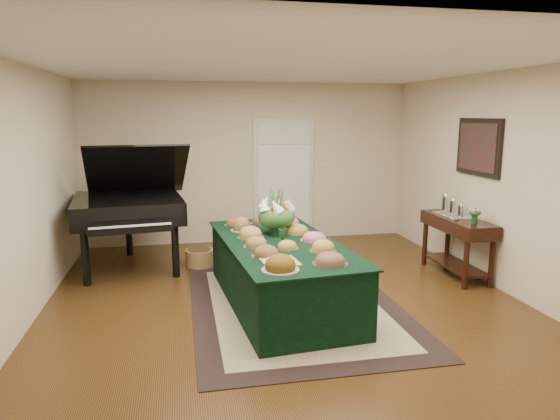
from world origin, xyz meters
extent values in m
plane|color=black|center=(0.00, 0.00, 0.00)|extent=(6.00, 6.00, 0.00)
cube|color=black|center=(0.09, -0.13, 0.01)|extent=(2.34, 3.28, 0.01)
cube|color=beige|center=(0.09, -0.13, 0.01)|extent=(1.87, 2.81, 0.01)
cube|color=beige|center=(0.60, 2.98, 1.05)|extent=(1.05, 0.04, 2.10)
cube|color=white|center=(0.60, 2.96, 1.00)|extent=(0.90, 0.06, 2.00)
cube|color=black|center=(-0.06, -0.02, 0.37)|extent=(1.40, 2.64, 0.73)
cube|color=black|center=(-0.06, -0.02, 0.74)|extent=(1.46, 2.71, 0.02)
cylinder|color=silver|center=(-0.37, 0.20, 0.75)|extent=(0.33, 0.33, 0.01)
ellipsoid|color=#B99342|center=(-0.37, 0.20, 0.81)|extent=(0.27, 0.27, 0.10)
cylinder|color=#A2ABA1|center=(-0.43, 0.60, 0.75)|extent=(0.28, 0.28, 0.01)
ellipsoid|color=#95653B|center=(-0.43, 0.60, 0.82)|extent=(0.23, 0.23, 0.12)
cylinder|color=#A2ABA1|center=(-0.27, -1.07, 0.75)|extent=(0.36, 0.36, 0.01)
ellipsoid|color=brown|center=(-0.27, -1.07, 0.81)|extent=(0.29, 0.29, 0.11)
cylinder|color=silver|center=(0.30, -0.53, 0.75)|extent=(0.30, 0.30, 0.01)
ellipsoid|color=#BA8B36|center=(0.30, -0.53, 0.80)|extent=(0.24, 0.24, 0.09)
cylinder|color=silver|center=(0.17, 1.01, 0.75)|extent=(0.25, 0.25, 0.01)
ellipsoid|color=#95653B|center=(0.17, 1.01, 0.79)|extent=(0.21, 0.21, 0.07)
cylinder|color=silver|center=(-0.33, -0.60, 0.75)|extent=(0.31, 0.31, 0.01)
ellipsoid|color=brown|center=(-0.33, -0.60, 0.80)|extent=(0.25, 0.25, 0.08)
cylinder|color=silver|center=(0.19, 0.67, 0.75)|extent=(0.32, 0.32, 0.01)
ellipsoid|color=#C96488|center=(0.19, 0.67, 0.81)|extent=(0.26, 0.26, 0.10)
cylinder|color=silver|center=(-0.49, 0.91, 0.75)|extent=(0.25, 0.25, 0.01)
ellipsoid|color=brown|center=(-0.49, 0.91, 0.79)|extent=(0.21, 0.21, 0.07)
cylinder|color=silver|center=(-0.05, -0.36, 0.75)|extent=(0.25, 0.25, 0.01)
ellipsoid|color=#BA8B36|center=(-0.05, -0.36, 0.79)|extent=(0.21, 0.21, 0.07)
cylinder|color=silver|center=(-0.37, -0.21, 0.75)|extent=(0.29, 0.29, 0.01)
ellipsoid|color=#95653B|center=(-0.37, -0.21, 0.80)|extent=(0.23, 0.23, 0.08)
cylinder|color=silver|center=(0.33, -0.07, 0.75)|extent=(0.33, 0.33, 0.01)
ellipsoid|color=#C96488|center=(0.33, -0.07, 0.79)|extent=(0.27, 0.27, 0.07)
cylinder|color=silver|center=(0.21, 0.34, 0.75)|extent=(0.35, 0.35, 0.01)
ellipsoid|color=#BA8B36|center=(0.21, 0.34, 0.80)|extent=(0.29, 0.29, 0.08)
cylinder|color=silver|center=(-0.13, 0.94, 0.75)|extent=(0.28, 0.28, 0.01)
ellipsoid|color=brown|center=(-0.13, 0.94, 0.80)|extent=(0.23, 0.23, 0.07)
cylinder|color=silver|center=(0.24, -0.98, 0.75)|extent=(0.35, 0.35, 0.01)
ellipsoid|color=brown|center=(0.24, -0.98, 0.80)|extent=(0.29, 0.29, 0.08)
cube|color=tan|center=(-0.23, -0.84, 0.76)|extent=(0.37, 0.37, 0.02)
ellipsoid|color=beige|center=(-0.29, -0.81, 0.80)|extent=(0.14, 0.14, 0.08)
ellipsoid|color=beige|center=(-0.15, -0.77, 0.80)|extent=(0.12, 0.12, 0.07)
cube|color=orange|center=(-0.17, -0.92, 0.79)|extent=(0.11, 0.10, 0.05)
cylinder|color=#163721|center=(-0.03, 0.35, 0.83)|extent=(0.18, 0.18, 0.18)
ellipsoid|color=#2F6227|center=(-0.03, 0.35, 0.96)|extent=(0.45, 0.45, 0.29)
cylinder|color=black|center=(-2.38, 1.09, 0.36)|extent=(0.10, 0.10, 0.72)
cylinder|color=black|center=(-1.26, 1.22, 0.36)|extent=(0.10, 0.10, 0.72)
cylinder|color=black|center=(-1.97, 2.44, 0.36)|extent=(0.10, 0.10, 0.72)
cube|color=black|center=(-1.89, 1.77, 0.88)|extent=(1.62, 1.71, 0.31)
cube|color=black|center=(-1.79, 0.90, 0.77)|extent=(1.05, 0.34, 0.10)
cube|color=black|center=(-1.76, 1.94, 1.38)|extent=(1.51, 1.28, 0.80)
cylinder|color=olive|center=(-0.92, 1.62, 0.13)|extent=(0.40, 0.40, 0.25)
cylinder|color=black|center=(2.31, -0.01, 0.31)|extent=(0.07, 0.07, 0.63)
cylinder|color=black|center=(2.68, -0.01, 0.31)|extent=(0.07, 0.07, 0.63)
cylinder|color=black|center=(2.31, 1.06, 0.31)|extent=(0.07, 0.07, 0.63)
cylinder|color=black|center=(2.68, 1.06, 0.31)|extent=(0.07, 0.07, 0.63)
cube|color=black|center=(2.50, 0.53, 0.72)|extent=(0.45, 1.27, 0.18)
cube|color=black|center=(2.50, 0.53, 0.15)|extent=(0.38, 1.12, 0.03)
cube|color=silver|center=(2.50, 0.65, 0.81)|extent=(0.34, 0.58, 0.02)
cylinder|color=#163721|center=(2.50, 0.16, 0.86)|extent=(0.07, 0.07, 0.11)
ellipsoid|color=pink|center=(2.50, 0.16, 0.96)|extent=(0.17, 0.17, 0.11)
cube|color=black|center=(2.72, 0.53, 1.75)|extent=(0.04, 0.95, 0.75)
cube|color=#4F1525|center=(2.69, 0.53, 1.75)|extent=(0.01, 0.82, 0.62)
camera|label=1|loc=(-1.16, -5.43, 2.18)|focal=32.00mm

